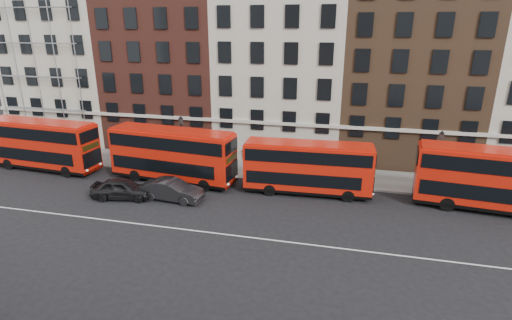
% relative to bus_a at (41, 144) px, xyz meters
% --- Properties ---
extents(ground, '(120.00, 120.00, 0.00)m').
position_rel_bus_a_xyz_m(ground, '(21.25, -6.18, -2.57)').
color(ground, black).
rests_on(ground, ground).
extents(pavement, '(80.00, 5.00, 0.15)m').
position_rel_bus_a_xyz_m(pavement, '(21.25, 4.32, -2.49)').
color(pavement, gray).
rests_on(pavement, ground).
extents(kerb, '(80.00, 0.30, 0.16)m').
position_rel_bus_a_xyz_m(kerb, '(21.25, 1.82, -2.49)').
color(kerb, gray).
rests_on(kerb, ground).
extents(road_centre_line, '(70.00, 0.12, 0.01)m').
position_rel_bus_a_xyz_m(road_centre_line, '(21.25, -8.18, -2.56)').
color(road_centre_line, white).
rests_on(road_centre_line, ground).
extents(building_terrace, '(64.00, 11.95, 22.00)m').
position_rel_bus_a_xyz_m(building_terrace, '(20.94, 11.70, 7.67)').
color(building_terrace, '#BAB5A1').
rests_on(building_terrace, ground).
extents(bus_a, '(11.57, 3.60, 4.79)m').
position_rel_bus_a_xyz_m(bus_a, '(0.00, 0.00, 0.00)').
color(bus_a, red).
rests_on(bus_a, ground).
extents(bus_b, '(11.56, 3.94, 4.76)m').
position_rel_bus_a_xyz_m(bus_b, '(13.51, 0.00, -0.01)').
color(bus_b, red).
rests_on(bus_b, ground).
extents(bus_c, '(10.49, 2.92, 4.37)m').
position_rel_bus_a_xyz_m(bus_c, '(25.44, -0.00, -0.22)').
color(bus_c, red).
rests_on(bus_c, ground).
extents(bus_d, '(11.62, 3.94, 4.79)m').
position_rel_bus_a_xyz_m(bus_d, '(39.46, 0.00, 0.00)').
color(bus_d, red).
rests_on(bus_d, ground).
extents(car_rear, '(5.16, 2.78, 1.67)m').
position_rel_bus_a_xyz_m(car_rear, '(11.10, -4.45, -1.73)').
color(car_rear, black).
rests_on(car_rear, ground).
extents(car_front, '(5.18, 2.14, 1.67)m').
position_rel_bus_a_xyz_m(car_front, '(15.12, -3.81, -1.73)').
color(car_front, black).
rests_on(car_front, ground).
extents(lamp_post_left, '(0.44, 0.44, 5.33)m').
position_rel_bus_a_xyz_m(lamp_post_left, '(13.52, 2.24, 0.51)').
color(lamp_post_left, black).
rests_on(lamp_post_left, pavement).
extents(lamp_post_right, '(0.44, 0.44, 5.33)m').
position_rel_bus_a_xyz_m(lamp_post_right, '(35.68, 2.13, 0.51)').
color(lamp_post_right, black).
rests_on(lamp_post_right, pavement).
extents(iron_railings, '(6.60, 0.06, 1.00)m').
position_rel_bus_a_xyz_m(iron_railings, '(21.25, 6.52, -1.92)').
color(iron_railings, black).
rests_on(iron_railings, pavement).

